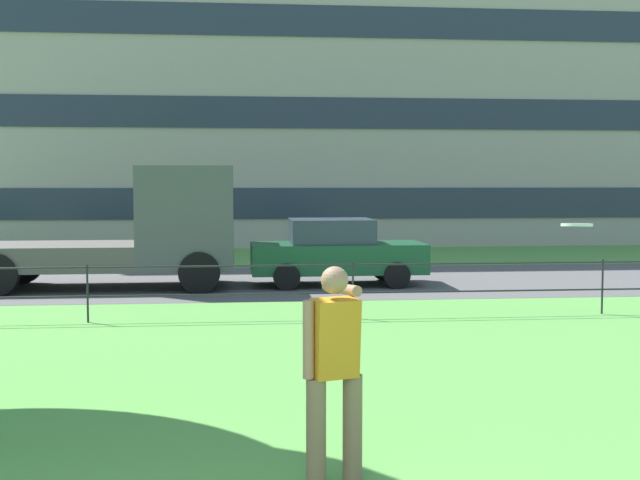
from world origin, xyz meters
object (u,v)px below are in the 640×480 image
(apartment_building_background, at_px, (313,44))
(frisbee, at_px, (577,225))
(person_thrower, at_px, (334,367))
(flatbed_truck_center, at_px, (121,234))
(car_dark_green_far_right, at_px, (336,252))

(apartment_building_background, bearing_deg, frisbee, -90.81)
(person_thrower, bearing_deg, flatbed_truck_center, 104.91)
(person_thrower, bearing_deg, apartment_building_background, 85.00)
(flatbed_truck_center, xyz_separation_m, car_dark_green_far_right, (4.89, 0.05, -0.44))
(person_thrower, distance_m, frisbee, 2.48)
(flatbed_truck_center, height_order, apartment_building_background, apartment_building_background)
(person_thrower, relative_size, flatbed_truck_center, 0.24)
(frisbee, relative_size, flatbed_truck_center, 0.05)
(flatbed_truck_center, bearing_deg, frisbee, -65.55)
(frisbee, xyz_separation_m, car_dark_green_far_right, (-0.64, 12.21, -1.28))
(person_thrower, height_order, apartment_building_background, apartment_building_background)
(flatbed_truck_center, distance_m, car_dark_green_far_right, 4.91)
(car_dark_green_far_right, distance_m, apartment_building_background, 18.54)
(person_thrower, relative_size, car_dark_green_far_right, 0.44)
(person_thrower, distance_m, car_dark_green_far_right, 12.74)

